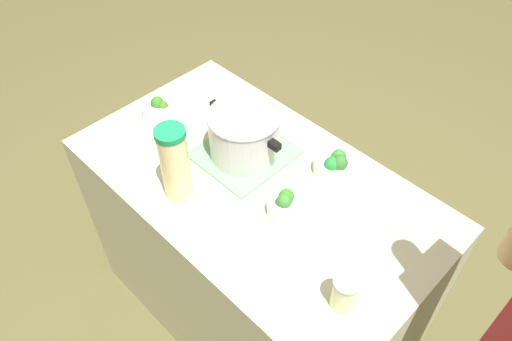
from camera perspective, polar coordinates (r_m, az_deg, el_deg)
ground_plane at (r=2.32m, az=0.00°, el=-15.53°), size 8.00×8.00×0.00m
counter_slab at (r=1.95m, az=0.00°, el=-9.67°), size 1.23×0.70×0.86m
dish_cloth at (r=1.69m, az=-1.30°, el=2.01°), size 0.28×0.30×0.01m
cooking_pot at (r=1.63m, az=-1.36°, el=4.26°), size 0.31×0.24×0.17m
lemonade_pitcher at (r=1.50m, az=-9.29°, el=0.76°), size 0.09×0.09×0.27m
mason_jar at (r=1.33m, az=10.12°, el=-13.70°), size 0.07×0.07×0.11m
broccoli_bowl_front at (r=1.86m, az=-11.15°, el=7.00°), size 0.12×0.12×0.08m
broccoli_bowl_center at (r=1.64m, az=8.94°, el=0.68°), size 0.12×0.12×0.08m
broccoli_bowl_back at (r=1.51m, az=3.26°, el=-3.91°), size 0.11×0.11×0.08m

